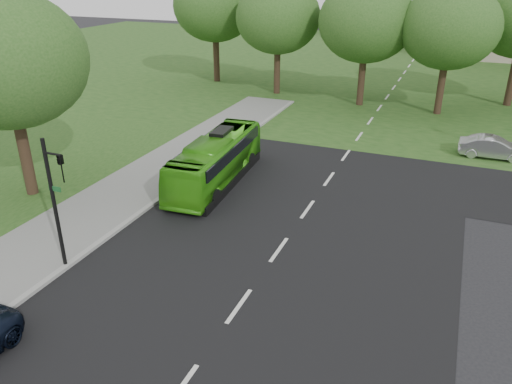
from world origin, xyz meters
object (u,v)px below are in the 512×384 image
tree_park_b (367,21)px  sedan (493,148)px  tree_park_f (215,6)px  tree_park_a (278,17)px  bus (216,160)px  tree_side_near (6,60)px  tree_park_c (450,27)px  traffic_light (56,196)px

tree_park_b → sedan: 14.97m
tree_park_f → sedan: (25.10, -13.26, -6.46)m
tree_park_a → bus: bearing=-78.8°
tree_park_b → bus: size_ratio=1.10×
tree_side_near → bus: bearing=31.2°
tree_park_c → bus: tree_park_c is taller
tree_park_b → sedan: tree_park_b is taller
bus → traffic_light: traffic_light is taller
tree_park_a → bus: 21.38m
tree_park_a → sedan: size_ratio=2.46×
tree_side_near → bus: (8.06, 4.88, -5.43)m
tree_park_f → bus: size_ratio=1.17×
tree_park_f → sedan: bearing=-27.8°
tree_park_c → tree_park_f: size_ratio=0.91×
tree_park_a → tree_park_c: 14.09m
tree_park_c → sedan: tree_park_c is taller
bus → tree_park_b: bearing=74.7°
tree_park_a → tree_park_c: size_ratio=1.01×
sedan → tree_park_a: bearing=57.6°
tree_park_f → traffic_light: (9.82, -32.57, -4.04)m
tree_park_b → sedan: bearing=-43.4°
bus → sedan: 16.80m
tree_park_a → tree_park_f: 7.78m
tree_park_b → traffic_light: size_ratio=1.88×
tree_park_f → tree_park_c: bearing=-11.3°
tree_park_c → tree_side_near: (-18.02, -23.54, 0.20)m
tree_park_a → traffic_light: tree_park_a is taller
traffic_light → tree_park_a: bearing=102.2°
tree_park_f → tree_side_near: (3.29, -27.78, -0.43)m
tree_park_a → tree_side_near: (-4.02, -25.20, 0.12)m
tree_side_near → sedan: bearing=33.7°
tree_park_a → tree_park_b: (7.80, -1.25, 0.07)m
tree_park_c → tree_park_f: 21.73m
tree_park_c → tree_side_near: bearing=-127.4°
tree_park_a → tree_park_f: bearing=160.5°
tree_park_b → tree_park_c: bearing=-3.7°
bus → tree_side_near: bearing=-152.9°
tree_side_near → tree_park_b: bearing=63.7°
tree_park_c → sedan: (3.79, -9.02, -5.82)m
tree_park_a → tree_park_b: size_ratio=0.98×
tree_park_a → tree_park_b: tree_park_b is taller
tree_park_f → tree_side_near: bearing=-83.2°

